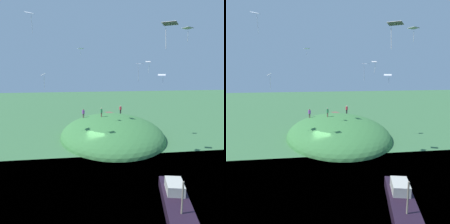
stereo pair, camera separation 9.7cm
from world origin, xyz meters
TOP-DOWN VIEW (x-y plane):
  - ground_plane at (0.00, 0.00)m, footprint 160.00×160.00m
  - grass_hill at (6.76, -3.36)m, footprint 24.17×17.97m
  - dirt_path at (20.04, -7.76)m, footprint 17.37×6.89m
  - boat_on_lake at (-15.48, -5.80)m, footprint 8.38×3.94m
  - person_with_child at (7.82, -1.60)m, footprint 0.52×0.52m
  - person_watching_kites at (14.54, -6.23)m, footprint 0.64×0.64m
  - person_near_shore at (10.31, 1.56)m, footprint 0.62×0.62m
  - kite_2 at (5.93, 1.79)m, footprint 1.36×1.12m
  - kite_4 at (-2.22, -8.87)m, footprint 1.00×1.20m
  - kite_5 at (-8.06, 6.71)m, footprint 0.88×0.90m
  - kite_6 at (5.24, -9.15)m, footprint 0.56×0.81m
  - kite_7 at (-7.49, -9.67)m, footprint 1.33×1.08m
  - kite_9 at (1.72, 7.20)m, footprint 1.05×0.80m
  - kite_10 at (-3.10, -5.56)m, footprint 1.17×1.14m
  - kite_11 at (-15.98, -4.32)m, footprint 1.22×1.28m

SIDE VIEW (x-z plane):
  - ground_plane at x=0.00m, z-range 0.00..0.00m
  - grass_hill at x=6.76m, z-range -3.23..3.23m
  - dirt_path at x=20.04m, z-range 0.00..0.04m
  - boat_on_lake at x=-15.48m, z-range -1.16..2.48m
  - person_watching_kites at x=14.54m, z-range 2.46..4.20m
  - person_near_shore at x=10.31m, z-range 2.73..4.42m
  - person_with_child at x=7.82m, z-range 3.37..5.00m
  - kite_9 at x=1.72m, z-range 9.67..11.85m
  - kite_4 at x=-2.22m, z-range 10.16..11.52m
  - kite_10 at x=-3.10m, z-range 11.07..13.33m
  - kite_6 at x=5.24m, z-range 11.60..13.64m
  - kite_2 at x=5.93m, z-range 14.24..15.35m
  - kite_11 at x=-15.98m, z-range 14.00..15.83m
  - kite_7 at x=-7.49m, z-range 15.32..16.80m
  - kite_5 at x=-8.06m, z-range 15.91..17.88m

